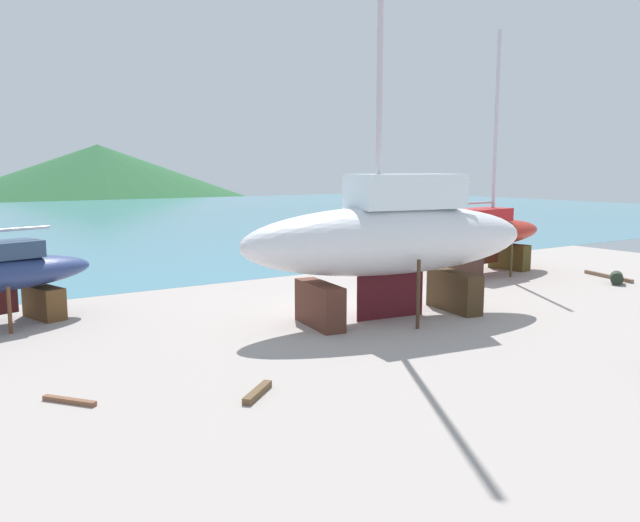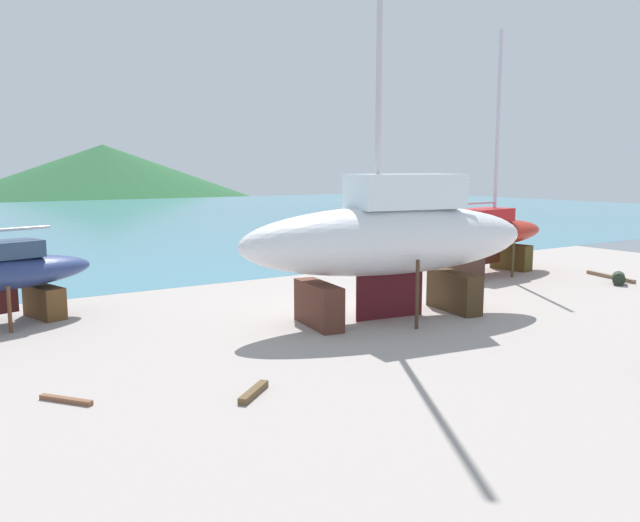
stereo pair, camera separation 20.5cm
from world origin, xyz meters
The scene contains 9 objects.
ground_plane centered at (0.00, -4.28, 0.00)m, with size 47.63×47.63×0.00m, color #A49992.
sea_water centered at (0.00, 47.74, 0.00)m, with size 152.15×80.21×0.01m, color teal.
headland_hill centered at (25.75, 132.80, 0.00)m, with size 117.49×117.49×21.05m, color #255A31.
sailboat_large_starboard centered at (0.64, -1.58, 2.71)m, with size 10.86×4.38×15.63m.
sailboat_small_center centered at (10.36, 3.05, 1.91)m, with size 7.93×3.35×11.34m.
barrel_rust_far centered at (12.96, -2.08, 0.26)m, with size 0.53×0.53×0.82m, color #212D20.
timber_plank_far centered at (14.05, -0.99, 0.08)m, with size 2.90×0.19×0.16m, color #7B604A.
timber_short_cross centered at (-10.22, -3.90, 0.05)m, with size 1.32×0.14×0.10m, color brown.
timber_short_skew centered at (-6.63, -5.72, 0.07)m, with size 1.30×0.19×0.15m, color brown.
Camera 2 is at (-12.77, -17.88, 4.97)m, focal length 35.75 mm.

